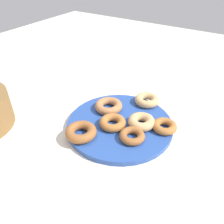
# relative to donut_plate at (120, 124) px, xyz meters

# --- Properties ---
(ground_plane) EXTENTS (2.40, 2.40, 0.00)m
(ground_plane) POSITION_rel_donut_plate_xyz_m (0.00, 0.00, -0.01)
(ground_plane) COLOR beige
(donut_plate) EXTENTS (0.34, 0.34, 0.02)m
(donut_plate) POSITION_rel_donut_plate_xyz_m (0.00, 0.00, 0.00)
(donut_plate) COLOR #284C9E
(donut_plate) RESTS_ON ground_plane
(donut_0) EXTENTS (0.10, 0.10, 0.02)m
(donut_0) POSITION_rel_donut_plate_xyz_m (0.05, -0.13, 0.02)
(donut_0) COLOR #AD6B33
(donut_0) RESTS_ON donut_plate
(donut_1) EXTENTS (0.10, 0.10, 0.03)m
(donut_1) POSITION_rel_donut_plate_xyz_m (-0.03, 0.01, 0.02)
(donut_1) COLOR #AD6B33
(donut_1) RESTS_ON donut_plate
(donut_2) EXTENTS (0.13, 0.13, 0.03)m
(donut_2) POSITION_rel_donut_plate_xyz_m (-0.12, 0.07, 0.02)
(donut_2) COLOR #995B2D
(donut_2) RESTS_ON donut_plate
(donut_3) EXTENTS (0.12, 0.12, 0.03)m
(donut_3) POSITION_rel_donut_plate_xyz_m (0.15, -0.02, 0.02)
(donut_3) COLOR tan
(donut_3) RESTS_ON donut_plate
(donut_4) EXTENTS (0.13, 0.13, 0.03)m
(donut_4) POSITION_rel_donut_plate_xyz_m (0.04, 0.07, 0.02)
(donut_4) COLOR #B27547
(donut_4) RESTS_ON donut_plate
(donut_5) EXTENTS (0.10, 0.10, 0.02)m
(donut_5) POSITION_rel_donut_plate_xyz_m (-0.05, -0.07, 0.02)
(donut_5) COLOR #995B2D
(donut_5) RESTS_ON donut_plate
(donut_6) EXTENTS (0.11, 0.11, 0.03)m
(donut_6) POSITION_rel_donut_plate_xyz_m (0.02, -0.07, 0.02)
(donut_6) COLOR tan
(donut_6) RESTS_ON donut_plate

